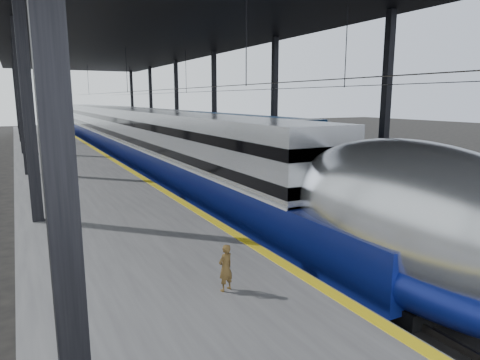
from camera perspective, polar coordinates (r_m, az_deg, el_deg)
ground at (r=12.89m, az=3.56°, el=-11.85°), size 160.00×160.00×0.00m
platform at (r=30.60m, az=-22.24°, el=1.60°), size 6.00×80.00×1.00m
yellow_strip at (r=30.91m, az=-17.14°, el=2.96°), size 0.30×80.00×0.01m
rails at (r=32.37m, az=-7.98°, el=2.01°), size 6.52×80.00×0.16m
canopy at (r=31.50m, az=-13.11°, el=18.10°), size 18.00×75.00×9.47m
tgv_train at (r=35.57m, az=-14.23°, el=5.60°), size 2.91×65.20×4.17m
second_train at (r=47.23m, az=-11.39°, el=6.95°), size 2.83×56.05×3.90m
child at (r=9.06m, az=-1.94°, el=-11.61°), size 0.43×0.35×1.01m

